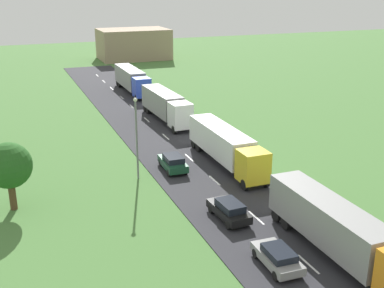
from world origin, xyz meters
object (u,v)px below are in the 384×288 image
car_third (229,210)px  truck_lead (341,231)px  truck_fourth (132,79)px  lamppost_second (137,134)px  truck_third (166,105)px  distant_building (134,44)px  car_second (278,257)px  car_fourth (173,162)px  truck_second (225,145)px  tree_maple (9,166)px

car_third → truck_lead: bearing=-61.3°
truck_fourth → lamppost_second: bearing=-103.9°
truck_third → distant_building: distant_building is taller
truck_fourth → car_second: size_ratio=3.43×
truck_fourth → lamppost_second: (-8.94, -36.02, 2.12)m
truck_fourth → car_fourth: truck_fourth is taller
distant_building → truck_second: bearing=-97.8°
car_fourth → distant_building: (15.06, 70.65, 2.61)m
truck_second → car_fourth: bearing=175.1°
truck_third → car_third: truck_third is taller
truck_second → distant_building: size_ratio=0.86×
truck_second → lamppost_second: lamppost_second is taller
truck_fourth → car_second: (-4.61, -53.55, -1.42)m
tree_maple → distant_building: distant_building is taller
car_third → lamppost_second: size_ratio=0.56×
car_second → car_third: bearing=90.2°
car_second → truck_lead: bearing=-9.7°
car_second → distant_building: distant_building is taller
car_third → car_fourth: (-0.62, 11.18, 0.02)m
car_second → car_third: 7.05m
truck_second → car_third: size_ratio=3.15×
truck_second → car_second: truck_second is taller
lamppost_second → tree_maple: (-11.02, -2.47, -0.59)m
truck_third → lamppost_second: bearing=-116.1°
truck_lead → truck_fourth: 54.27m
lamppost_second → distant_building: 73.77m
tree_maple → truck_third: bearing=45.6°
car_third → tree_maple: bearing=152.4°
car_fourth → truck_lead: bearing=-75.6°
truck_fourth → distant_building: 36.68m
truck_fourth → lamppost_second: lamppost_second is taller
car_second → distant_building: bearing=80.8°
distant_building → tree_maple: bearing=-112.0°
car_third → car_fourth: size_ratio=1.02×
truck_second → car_fourth: 5.50m
truck_third → car_fourth: (-4.92, -16.87, -1.34)m
lamppost_second → tree_maple: bearing=-167.4°
distant_building → car_fourth: bearing=-102.0°
truck_second → car_third: truck_second is taller
car_fourth → tree_maple: bearing=-167.8°
truck_second → tree_maple: 20.28m
lamppost_second → distant_building: lamppost_second is taller
truck_third → car_fourth: bearing=-106.3°
car_second → tree_maple: tree_maple is taller
truck_fourth → distant_building: size_ratio=0.88×
car_third → lamppost_second: (-4.30, 10.48, 3.48)m
truck_second → truck_lead: bearing=-91.5°
car_third → truck_second: bearing=66.2°
truck_lead → lamppost_second: lamppost_second is taller
truck_lead → car_second: size_ratio=3.47×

